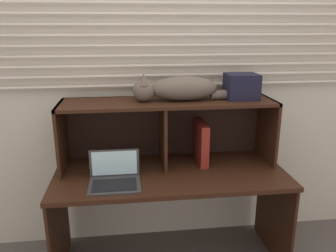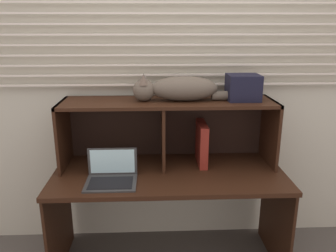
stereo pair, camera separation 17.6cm
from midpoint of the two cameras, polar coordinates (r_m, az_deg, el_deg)
back_panel_with_blinds at (r=2.51m, az=-2.69°, el=7.53°), size 4.40×0.08×2.50m
desk at (r=2.36m, az=-1.75°, el=-10.49°), size 1.54×0.68×0.70m
hutch_shelf_unit at (r=2.36m, az=-2.34°, el=1.25°), size 1.45×0.38×0.46m
cat at (r=2.29m, az=-0.52°, el=6.25°), size 0.77×0.18×0.18m
laptop at (r=2.17m, az=-11.27°, el=-8.52°), size 0.32×0.25×0.19m
binder_upright at (r=2.41m, az=3.51°, el=-2.79°), size 0.06×0.27×0.30m
book_stack at (r=2.43m, az=-10.56°, el=-6.01°), size 0.19×0.23×0.05m
storage_box at (r=2.37m, az=10.13°, el=6.53°), size 0.21×0.19×0.17m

